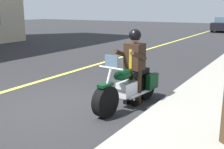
% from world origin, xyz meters
% --- Properties ---
extents(ground_plane, '(80.00, 80.00, 0.00)m').
position_xyz_m(ground_plane, '(0.00, 0.00, 0.00)').
color(ground_plane, '#28282B').
extents(lane_center_stripe, '(60.00, 0.16, 0.01)m').
position_xyz_m(lane_center_stripe, '(0.00, -2.00, 0.01)').
color(lane_center_stripe, '#E5DB4C').
rests_on(lane_center_stripe, ground_plane).
extents(motorcycle_main, '(2.22, 0.75, 1.26)m').
position_xyz_m(motorcycle_main, '(-0.86, 1.37, 0.45)').
color(motorcycle_main, black).
rests_on(motorcycle_main, ground_plane).
extents(rider_main, '(0.67, 0.60, 1.74)m').
position_xyz_m(rider_main, '(-1.05, 1.39, 1.04)').
color(rider_main, black).
rests_on(rider_main, ground_plane).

